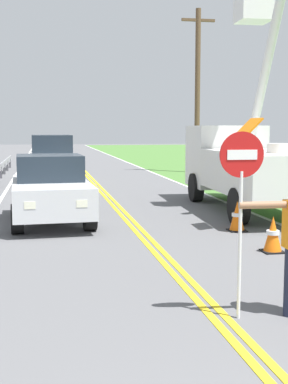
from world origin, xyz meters
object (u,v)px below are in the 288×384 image
Objects in this scene: utility_pole_mid at (197,88)px; traffic_cone_lead at (273,235)px; oncoming_suv_second at (52,159)px; traffic_cone_mid at (237,217)px; stop_sign_paddle at (241,183)px; utility_bucket_truck at (245,160)px; oncoming_sedan_nearest at (50,190)px.

utility_pole_mid reaches higher than traffic_cone_lead.
oncoming_suv_second is at bearing -148.41° from utility_pole_mid.
traffic_cone_lead is at bearing -101.78° from utility_pole_mid.
traffic_cone_mid is at bearing -103.02° from utility_pole_mid.
stop_sign_paddle is 0.27× the size of utility_pole_mid.
utility_bucket_truck reaches higher than traffic_cone_lead.
utility_pole_mid is 19.17m from traffic_cone_lead.
traffic_cone_mid is at bearing 87.89° from traffic_cone_lead.
stop_sign_paddle is 16.93m from oncoming_suv_second.
traffic_cone_lead is at bearing -92.11° from traffic_cone_mid.
oncoming_suv_second is 6.63× the size of traffic_cone_lead.
utility_bucket_truck is 3.72m from traffic_cone_mid.
utility_pole_mid is at bearing 76.98° from traffic_cone_mid.
stop_sign_paddle is 0.56× the size of oncoming_sedan_nearest.
traffic_cone_mid is at bearing 69.68° from stop_sign_paddle.
stop_sign_paddle is at bearing -110.32° from traffic_cone_mid.
oncoming_sedan_nearest reaches higher than traffic_cone_mid.
traffic_cone_lead is (1.93, 3.28, -1.37)m from stop_sign_paddle.
utility_bucket_truck is 5.71m from traffic_cone_lead.
utility_bucket_truck is 13.49m from utility_pole_mid.
utility_pole_mid is at bearing 31.59° from oncoming_suv_second.
oncoming_sedan_nearest is at bearing -167.25° from utility_bucket_truck.
oncoming_sedan_nearest is 5.97× the size of traffic_cone_mid.
oncoming_sedan_nearest is 5.86m from traffic_cone_lead.
oncoming_suv_second is at bearing 97.01° from stop_sign_paddle.
stop_sign_paddle is 4.04m from traffic_cone_lead.
stop_sign_paddle is at bearing -120.46° from traffic_cone_lead.
stop_sign_paddle is 9.33m from utility_bucket_truck.
oncoming_suv_second is 9.79m from utility_pole_mid.
traffic_cone_mid is at bearing -24.92° from oncoming_sedan_nearest.
traffic_cone_lead is at bearing -105.75° from utility_bucket_truck.
traffic_cone_mid is (-1.44, -3.25, -1.10)m from utility_bucket_truck.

